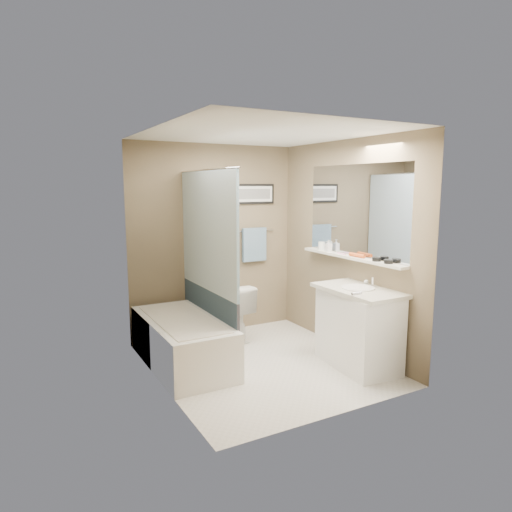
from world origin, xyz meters
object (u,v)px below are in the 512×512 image
vanity (358,329)px  soap_bottle (329,246)px  toilet (228,312)px  candle_bowl_far (376,259)px  bathtub (183,342)px  glass_jar (322,246)px  candle_bowl_near (388,262)px  hair_brush_front (357,255)px

vanity → soap_bottle: size_ratio=6.51×
toilet → candle_bowl_far: bearing=115.6°
soap_bottle → bathtub: bearing=174.9°
toilet → vanity: vanity is taller
candle_bowl_far → glass_jar: bearing=90.0°
vanity → glass_jar: bearing=83.9°
candle_bowl_near → bathtub: bearing=147.7°
vanity → soap_bottle: 1.11m
candle_bowl_near → hair_brush_front: 0.47m
bathtub → glass_jar: bearing=-0.6°
hair_brush_front → candle_bowl_far: bearing=-90.0°
vanity → candle_bowl_far: bearing=-5.3°
vanity → hair_brush_front: 0.80m
toilet → glass_jar: 1.40m
vanity → hair_brush_front: bearing=60.5°
vanity → candle_bowl_near: 0.78m
vanity → hair_brush_front: hair_brush_front is taller
bathtub → candle_bowl_far: candle_bowl_far is taller
toilet → soap_bottle: 1.47m
bathtub → vanity: bearing=-30.0°
candle_bowl_far → candle_bowl_near: bearing=-90.0°
vanity → glass_jar: glass_jar is taller
candle_bowl_far → hair_brush_front: bearing=90.0°
hair_brush_front → glass_jar: (0.00, 0.64, 0.03)m
bathtub → soap_bottle: soap_bottle is taller
candle_bowl_near → glass_jar: bearing=90.0°
soap_bottle → candle_bowl_near: bearing=-90.0°
bathtub → candle_bowl_near: candle_bowl_near is taller
candle_bowl_far → hair_brush_front: 0.30m
toilet → glass_jar: size_ratio=7.01×
vanity → hair_brush_front: (0.19, 0.26, 0.74)m
candle_bowl_near → glass_jar: (0.00, 1.10, 0.03)m
bathtub → vanity: size_ratio=1.67×
hair_brush_front → bathtub: bearing=159.7°
candle_bowl_far → hair_brush_front: size_ratio=0.41×
toilet → soap_bottle: bearing=137.9°
bathtub → candle_bowl_near: size_ratio=16.67×
vanity → candle_bowl_near: (0.19, -0.20, 0.73)m
glass_jar → candle_bowl_near: bearing=-90.0°
glass_jar → hair_brush_front: bearing=-90.0°
bathtub → soap_bottle: (1.79, -0.16, 0.93)m
vanity → soap_bottle: soap_bottle is taller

